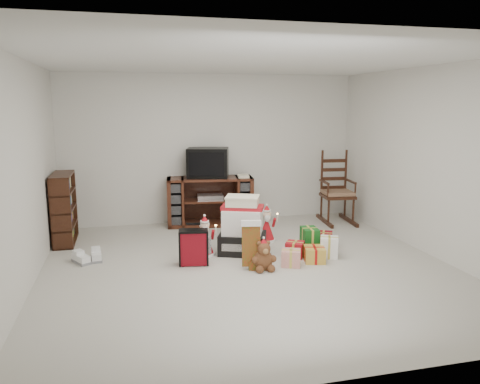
% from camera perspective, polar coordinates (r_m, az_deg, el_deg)
% --- Properties ---
extents(room, '(5.01, 5.01, 2.51)m').
position_cam_1_polar(room, '(5.59, 1.12, 2.92)').
color(room, beige).
rests_on(room, ground).
extents(tv_stand, '(1.46, 0.67, 0.81)m').
position_cam_1_polar(tv_stand, '(7.85, -3.66, -1.11)').
color(tv_stand, '#4D2616').
rests_on(tv_stand, floor).
extents(bookshelf, '(0.28, 0.83, 1.02)m').
position_cam_1_polar(bookshelf, '(7.27, -20.66, -2.03)').
color(bookshelf, '#3B1C10').
rests_on(bookshelf, floor).
extents(rocking_chair, '(0.59, 0.89, 1.27)m').
position_cam_1_polar(rocking_chair, '(8.21, 11.59, -0.57)').
color(rocking_chair, '#3B1C10').
rests_on(rocking_chair, floor).
extents(gift_pile, '(0.74, 0.64, 0.77)m').
position_cam_1_polar(gift_pile, '(6.34, 0.30, -4.52)').
color(gift_pile, black).
rests_on(gift_pile, floor).
extents(red_suitcase, '(0.37, 0.23, 0.53)m').
position_cam_1_polar(red_suitcase, '(5.95, -5.67, -6.71)').
color(red_suitcase, maroon).
rests_on(red_suitcase, floor).
extents(stocking, '(0.31, 0.18, 0.62)m').
position_cam_1_polar(stocking, '(5.76, 1.37, -6.43)').
color(stocking, '#0B6A19').
rests_on(stocking, floor).
extents(teddy_bear, '(0.24, 0.21, 0.36)m').
position_cam_1_polar(teddy_bear, '(5.77, 2.86, -7.95)').
color(teddy_bear, brown).
rests_on(teddy_bear, floor).
extents(santa_figurine, '(0.27, 0.25, 0.55)m').
position_cam_1_polar(santa_figurine, '(6.93, 3.26, -4.32)').
color(santa_figurine, '#B1131B').
rests_on(santa_figurine, floor).
extents(mrs_claus_figurine, '(0.27, 0.25, 0.55)m').
position_cam_1_polar(mrs_claus_figurine, '(6.31, -4.31, -5.85)').
color(mrs_claus_figurine, '#B1131B').
rests_on(mrs_claus_figurine, floor).
extents(sneaker_pair, '(0.41, 0.33, 0.11)m').
position_cam_1_polar(sneaker_pair, '(6.39, -17.96, -7.60)').
color(sneaker_pair, white).
rests_on(sneaker_pair, floor).
extents(gift_cluster, '(0.76, 1.06, 0.26)m').
position_cam_1_polar(gift_cluster, '(6.33, 8.63, -6.64)').
color(gift_cluster, '#A6131B').
rests_on(gift_cluster, floor).
extents(crt_television, '(0.76, 0.64, 0.49)m').
position_cam_1_polar(crt_television, '(7.76, -3.93, 3.58)').
color(crt_television, black).
rests_on(crt_television, tv_stand).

